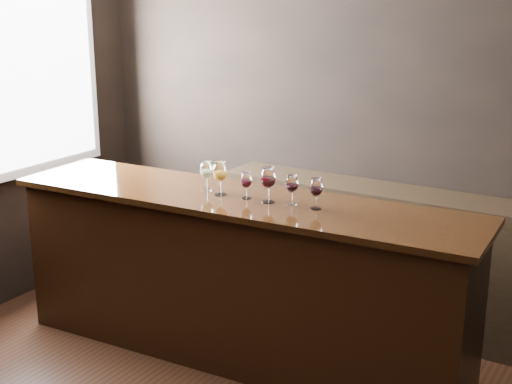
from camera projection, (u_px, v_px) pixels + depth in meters
The scene contains 10 objects.
room_shell at pixel (180, 104), 3.25m from camera, with size 5.02×4.52×2.81m.
bar_counter at pixel (239, 280), 4.56m from camera, with size 2.96×0.64×1.03m, color black.
bar_top at pixel (239, 200), 4.41m from camera, with size 3.06×0.71×0.04m, color black.
back_bar_shelf at pixel (404, 260), 4.96m from camera, with size 2.73×0.40×0.98m, color black.
glass_white at pixel (206, 171), 4.51m from camera, with size 0.08×0.08×0.19m.
glass_amber at pixel (220, 172), 4.41m from camera, with size 0.09×0.09×0.21m.
glass_red_a at pixel (246, 181), 4.34m from camera, with size 0.07×0.07×0.17m.
glass_red_b at pixel (268, 178), 4.25m from camera, with size 0.09×0.09×0.22m.
glass_red_c at pixel (292, 184), 4.22m from camera, with size 0.08×0.08×0.18m.
glass_red_d at pixel (316, 188), 4.13m from camera, with size 0.08×0.08×0.19m.
Camera 1 is at (1.76, -2.46, 2.32)m, focal length 50.00 mm.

